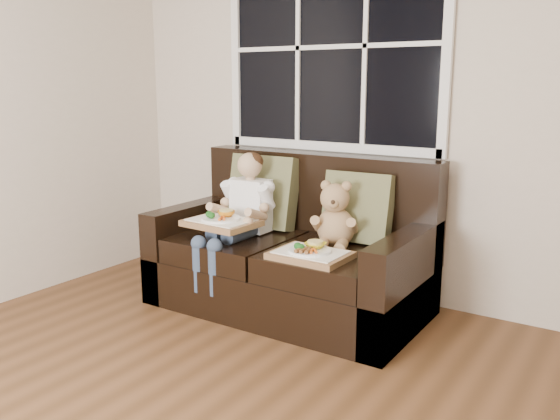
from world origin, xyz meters
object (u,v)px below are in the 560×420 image
Objects in this scene: tray_right at (311,253)px; tray_left at (222,221)px; child at (242,208)px; teddy_bear at (335,219)px; loveseat at (293,259)px.

tray_left is at bearing 178.25° from tray_right.
teddy_bear is (0.62, 0.11, -0.02)m from child.
child is at bearing -159.95° from loveseat.
child is at bearing 85.73° from tray_left.
teddy_bear is at bearing -2.19° from loveseat.
child is (-0.32, -0.12, 0.32)m from loveseat.
child is at bearing 162.42° from tray_right.
tray_left is (-0.64, -0.29, -0.04)m from teddy_bear.
loveseat is at bearing 20.05° from child.
tray_left is 0.67m from tray_right.
loveseat is 0.43m from teddy_bear.
child is 1.82× the size of tray_left.
loveseat is at bearing 44.36° from tray_left.
teddy_bear is at bearing 27.52° from tray_left.
loveseat reaches higher than tray_right.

